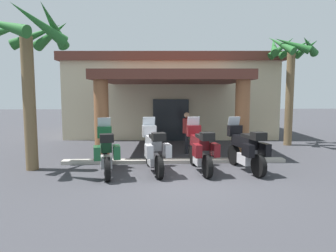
{
  "coord_description": "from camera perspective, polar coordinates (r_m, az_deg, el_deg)",
  "views": [
    {
      "loc": [
        -0.78,
        -7.95,
        2.33
      ],
      "look_at": [
        -0.33,
        2.66,
        1.2
      ],
      "focal_mm": 31.68,
      "sensor_mm": 36.0,
      "label": 1
    }
  ],
  "objects": [
    {
      "name": "ground_plane",
      "position": [
        8.33,
        3.08,
        -10.19
      ],
      "size": [
        80.0,
        80.0,
        0.0
      ],
      "primitive_type": "plane",
      "color": "#38383D"
    },
    {
      "name": "motel_building",
      "position": [
        17.95,
        0.47,
        5.87
      ],
      "size": [
        11.75,
        11.92,
        4.46
      ],
      "rotation": [
        0.0,
        0.0,
        -0.04
      ],
      "color": "beige",
      "rests_on": "ground_plane"
    },
    {
      "name": "curb_strip",
      "position": [
        10.24,
        1.28,
        -6.74
      ],
      "size": [
        7.62,
        0.36,
        0.12
      ],
      "primitive_type": "cube",
      "color": "#ADA89E",
      "rests_on": "ground_plane"
    },
    {
      "name": "pedestrian",
      "position": [
        11.75,
        3.61,
        -0.73
      ],
      "size": [
        0.32,
        0.53,
        1.64
      ],
      "rotation": [
        0.0,
        0.0,
        6.15
      ],
      "color": "black",
      "rests_on": "ground_plane"
    },
    {
      "name": "motorcycle_black",
      "position": [
        9.36,
        14.78,
        -4.17
      ],
      "size": [
        0.89,
        2.2,
        1.61
      ],
      "rotation": [
        0.0,
        0.0,
        1.76
      ],
      "color": "black",
      "rests_on": "ground_plane"
    },
    {
      "name": "palm_tree_roadside",
      "position": [
        10.07,
        -25.52,
        13.23
      ],
      "size": [
        2.61,
        2.66,
        4.98
      ],
      "color": "brown",
      "rests_on": "ground_plane"
    },
    {
      "name": "palm_tree_near_portico",
      "position": [
        14.74,
        22.54,
        11.42
      ],
      "size": [
        2.37,
        2.4,
        5.16
      ],
      "color": "brown",
      "rests_on": "ground_plane"
    },
    {
      "name": "motorcycle_maroon",
      "position": [
        9.06,
        6.22,
        -4.34
      ],
      "size": [
        0.78,
        2.21,
        1.61
      ],
      "rotation": [
        0.0,
        0.0,
        1.7
      ],
      "color": "black",
      "rests_on": "ground_plane"
    },
    {
      "name": "motorcycle_green",
      "position": [
        8.87,
        -11.86,
        -4.66
      ],
      "size": [
        0.91,
        2.19,
        1.61
      ],
      "rotation": [
        0.0,
        0.0,
        1.78
      ],
      "color": "black",
      "rests_on": "ground_plane"
    },
    {
      "name": "motorcycle_silver",
      "position": [
        8.93,
        -2.72,
        -4.47
      ],
      "size": [
        0.9,
        2.19,
        1.61
      ],
      "rotation": [
        0.0,
        0.0,
        1.77
      ],
      "color": "black",
      "rests_on": "ground_plane"
    }
  ]
}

